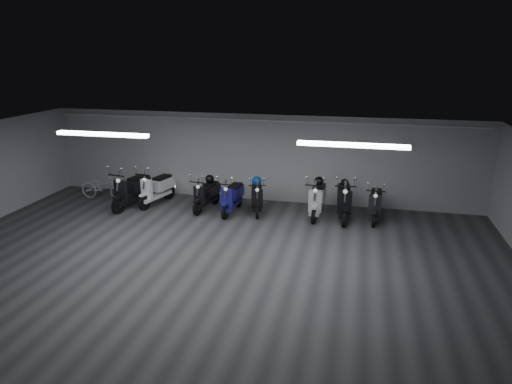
% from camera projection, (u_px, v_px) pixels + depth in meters
% --- Properties ---
extents(floor, '(14.00, 10.00, 0.01)m').
position_uv_depth(floor, '(210.00, 266.00, 10.35)').
color(floor, '#353537').
rests_on(floor, ground).
extents(ceiling, '(14.00, 10.00, 0.01)m').
position_uv_depth(ceiling, '(206.00, 145.00, 9.52)').
color(ceiling, gray).
rests_on(ceiling, ground).
extents(back_wall, '(14.00, 0.01, 2.80)m').
position_uv_depth(back_wall, '(258.00, 158.00, 14.60)').
color(back_wall, '#ABABAD').
rests_on(back_wall, ground).
extents(front_wall, '(14.00, 0.01, 2.80)m').
position_uv_depth(front_wall, '(69.00, 347.00, 5.28)').
color(front_wall, '#ABABAD').
rests_on(front_wall, ground).
extents(fluor_strip_left, '(2.40, 0.18, 0.08)m').
position_uv_depth(fluor_strip_left, '(102.00, 134.00, 11.11)').
color(fluor_strip_left, white).
rests_on(fluor_strip_left, ceiling).
extents(fluor_strip_right, '(2.40, 0.18, 0.08)m').
position_uv_depth(fluor_strip_right, '(353.00, 145.00, 9.83)').
color(fluor_strip_right, white).
rests_on(fluor_strip_right, ceiling).
extents(conduit, '(13.60, 0.05, 0.05)m').
position_uv_depth(conduit, '(257.00, 120.00, 14.15)').
color(conduit, white).
rests_on(conduit, back_wall).
extents(scooter_0, '(1.03, 2.06, 1.47)m').
position_uv_depth(scooter_0, '(131.00, 185.00, 14.06)').
color(scooter_0, black).
rests_on(scooter_0, floor).
extents(scooter_2, '(1.04, 1.95, 1.38)m').
position_uv_depth(scooter_2, '(156.00, 183.00, 14.33)').
color(scooter_2, white).
rests_on(scooter_2, floor).
extents(scooter_3, '(0.86, 1.76, 1.25)m').
position_uv_depth(scooter_3, '(206.00, 190.00, 13.89)').
color(scooter_3, black).
rests_on(scooter_3, floor).
extents(scooter_4, '(0.72, 1.78, 1.30)m').
position_uv_depth(scooter_4, '(232.00, 192.00, 13.60)').
color(scooter_4, navy).
rests_on(scooter_4, floor).
extents(scooter_5, '(0.93, 1.75, 1.24)m').
position_uv_depth(scooter_5, '(257.00, 193.00, 13.65)').
color(scooter_5, black).
rests_on(scooter_5, floor).
extents(scooter_6, '(0.69, 1.89, 1.39)m').
position_uv_depth(scooter_6, '(318.00, 194.00, 13.28)').
color(scooter_6, '#BCBCC1').
rests_on(scooter_6, floor).
extents(scooter_7, '(0.77, 1.98, 1.45)m').
position_uv_depth(scooter_7, '(344.00, 195.00, 13.09)').
color(scooter_7, black).
rests_on(scooter_7, floor).
extents(scooter_9, '(0.69, 1.78, 1.30)m').
position_uv_depth(scooter_9, '(376.00, 199.00, 12.99)').
color(scooter_9, black).
rests_on(scooter_9, floor).
extents(bicycle, '(1.71, 0.73, 1.08)m').
position_uv_depth(bicycle, '(103.00, 184.00, 14.82)').
color(bicycle, silver).
rests_on(bicycle, floor).
extents(helmet_0, '(0.29, 0.29, 0.29)m').
position_uv_depth(helmet_0, '(257.00, 181.00, 13.79)').
color(helmet_0, '#0D3E97').
rests_on(helmet_0, scooter_5).
extents(helmet_1, '(0.27, 0.27, 0.27)m').
position_uv_depth(helmet_1, '(210.00, 179.00, 14.01)').
color(helmet_1, black).
rests_on(helmet_1, scooter_3).
extents(helmet_2, '(0.29, 0.29, 0.29)m').
position_uv_depth(helmet_2, '(319.00, 181.00, 13.42)').
color(helmet_2, black).
rests_on(helmet_2, scooter_6).
extents(helmet_3, '(0.23, 0.23, 0.23)m').
position_uv_depth(helmet_3, '(345.00, 183.00, 13.26)').
color(helmet_3, black).
rests_on(helmet_3, scooter_7).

